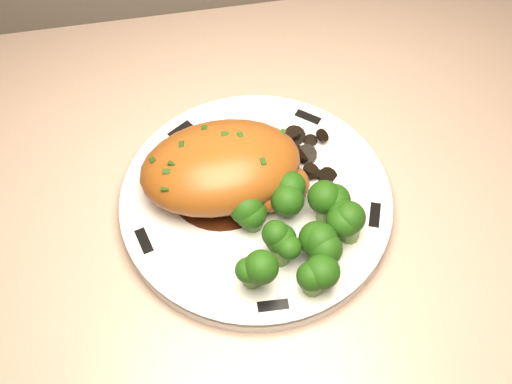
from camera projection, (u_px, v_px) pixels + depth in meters
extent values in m
cube|color=brown|center=(382.00, 319.00, 1.19)|extent=(2.20, 0.71, 0.95)
cube|color=tan|center=(447.00, 161.00, 0.78)|extent=(2.26, 0.75, 0.03)
cylinder|color=silver|center=(256.00, 202.00, 0.72)|extent=(0.39, 0.39, 0.02)
cube|color=black|center=(308.00, 117.00, 0.77)|extent=(0.03, 0.03, 0.00)
cube|color=black|center=(180.00, 130.00, 0.76)|extent=(0.03, 0.03, 0.00)
cube|color=black|center=(144.00, 241.00, 0.68)|extent=(0.02, 0.03, 0.00)
cube|color=black|center=(273.00, 306.00, 0.64)|extent=(0.03, 0.01, 0.00)
cube|color=black|center=(375.00, 215.00, 0.70)|extent=(0.02, 0.03, 0.00)
cylinder|color=#331509|center=(222.00, 185.00, 0.72)|extent=(0.12, 0.12, 0.00)
ellipsoid|color=brown|center=(221.00, 167.00, 0.69)|extent=(0.18, 0.13, 0.07)
ellipsoid|color=brown|center=(273.00, 186.00, 0.69)|extent=(0.08, 0.07, 0.04)
cube|color=#1A360B|center=(169.00, 156.00, 0.66)|extent=(0.01, 0.01, 0.00)
cube|color=#1A360B|center=(188.00, 150.00, 0.66)|extent=(0.01, 0.01, 0.00)
cube|color=#1A360B|center=(208.00, 145.00, 0.66)|extent=(0.01, 0.01, 0.00)
cube|color=#1A360B|center=(228.00, 141.00, 0.67)|extent=(0.01, 0.01, 0.00)
cube|color=#1A360B|center=(248.00, 139.00, 0.67)|extent=(0.01, 0.01, 0.00)
cube|color=#1A360B|center=(267.00, 138.00, 0.68)|extent=(0.01, 0.01, 0.00)
cylinder|color=black|center=(324.00, 156.00, 0.74)|extent=(0.02, 0.02, 0.01)
cylinder|color=black|center=(321.00, 149.00, 0.74)|extent=(0.02, 0.02, 0.01)
cylinder|color=black|center=(315.00, 143.00, 0.74)|extent=(0.02, 0.02, 0.01)
cylinder|color=black|center=(306.00, 145.00, 0.75)|extent=(0.02, 0.02, 0.01)
cylinder|color=black|center=(296.00, 142.00, 0.75)|extent=(0.02, 0.02, 0.01)
cylinder|color=black|center=(286.00, 142.00, 0.74)|extent=(0.02, 0.02, 0.02)
cylinder|color=black|center=(277.00, 149.00, 0.74)|extent=(0.03, 0.03, 0.01)
cylinder|color=black|center=(270.00, 152.00, 0.74)|extent=(0.03, 0.03, 0.00)
cylinder|color=black|center=(266.00, 155.00, 0.73)|extent=(0.03, 0.03, 0.01)
cylinder|color=black|center=(266.00, 164.00, 0.73)|extent=(0.02, 0.02, 0.02)
cylinder|color=black|center=(269.00, 168.00, 0.73)|extent=(0.03, 0.03, 0.01)
cylinder|color=black|center=(275.00, 170.00, 0.72)|extent=(0.03, 0.03, 0.01)
cylinder|color=black|center=(284.00, 176.00, 0.72)|extent=(0.03, 0.03, 0.01)
cylinder|color=black|center=(294.00, 175.00, 0.72)|extent=(0.03, 0.03, 0.01)
cylinder|color=black|center=(305.00, 171.00, 0.72)|extent=(0.03, 0.02, 0.02)
cylinder|color=black|center=(314.00, 171.00, 0.73)|extent=(0.03, 0.03, 0.02)
cylinder|color=black|center=(320.00, 165.00, 0.73)|extent=(0.04, 0.04, 0.01)
cylinder|color=black|center=(324.00, 158.00, 0.73)|extent=(0.03, 0.03, 0.01)
cylinder|color=#5A7F35|center=(253.00, 218.00, 0.68)|extent=(0.02, 0.02, 0.03)
sphere|color=black|center=(253.00, 209.00, 0.66)|extent=(0.03, 0.03, 0.03)
cylinder|color=#5A7F35|center=(287.00, 203.00, 0.69)|extent=(0.02, 0.02, 0.03)
sphere|color=black|center=(287.00, 193.00, 0.67)|extent=(0.03, 0.03, 0.03)
cylinder|color=#5A7F35|center=(326.00, 212.00, 0.68)|extent=(0.02, 0.02, 0.03)
sphere|color=black|center=(328.00, 203.00, 0.67)|extent=(0.03, 0.03, 0.03)
cylinder|color=#5A7F35|center=(280.00, 253.00, 0.65)|extent=(0.02, 0.02, 0.03)
sphere|color=black|center=(280.00, 244.00, 0.64)|extent=(0.03, 0.03, 0.03)
cylinder|color=#5A7F35|center=(325.00, 251.00, 0.66)|extent=(0.02, 0.02, 0.03)
sphere|color=black|center=(326.00, 242.00, 0.64)|extent=(0.03, 0.03, 0.03)
cylinder|color=#5A7F35|center=(350.00, 230.00, 0.67)|extent=(0.02, 0.02, 0.03)
sphere|color=black|center=(353.00, 221.00, 0.65)|extent=(0.03, 0.03, 0.03)
cylinder|color=#5A7F35|center=(252.00, 275.00, 0.64)|extent=(0.02, 0.02, 0.03)
sphere|color=black|center=(252.00, 266.00, 0.62)|extent=(0.03, 0.03, 0.03)
cylinder|color=#5A7F35|center=(313.00, 282.00, 0.64)|extent=(0.02, 0.02, 0.03)
sphere|color=black|center=(315.00, 274.00, 0.62)|extent=(0.03, 0.03, 0.03)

